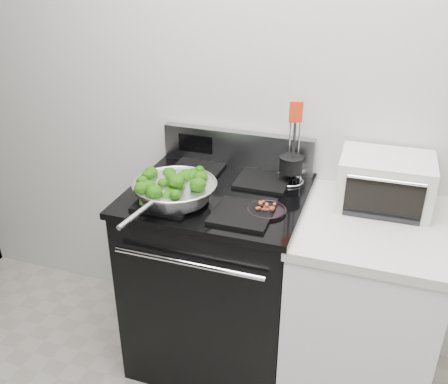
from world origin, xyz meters
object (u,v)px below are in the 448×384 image
at_px(bacon_plate, 267,208).
at_px(toaster_oven, 385,182).
at_px(skillet, 175,190).
at_px(gas_range, 218,275).
at_px(utensil_holder, 291,169).

bearing_deg(bacon_plate, toaster_oven, 31.80).
bearing_deg(toaster_oven, bacon_plate, -149.24).
distance_m(skillet, toaster_oven, 0.90).
bearing_deg(skillet, gas_range, 54.87).
xyz_separation_m(skillet, bacon_plate, (0.40, 0.04, -0.04)).
bearing_deg(bacon_plate, utensil_holder, 83.88).
xyz_separation_m(utensil_holder, toaster_oven, (0.42, -0.03, 0.01)).
distance_m(bacon_plate, toaster_oven, 0.53).
xyz_separation_m(gas_range, utensil_holder, (0.29, 0.20, 0.53)).
xyz_separation_m(skillet, utensil_holder, (0.43, 0.35, 0.01)).
height_order(bacon_plate, utensil_holder, utensil_holder).
bearing_deg(skillet, utensil_holder, 46.23).
bearing_deg(skillet, toaster_oven, 27.70).
bearing_deg(gas_range, utensil_holder, 34.15).
bearing_deg(utensil_holder, toaster_oven, -19.85).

